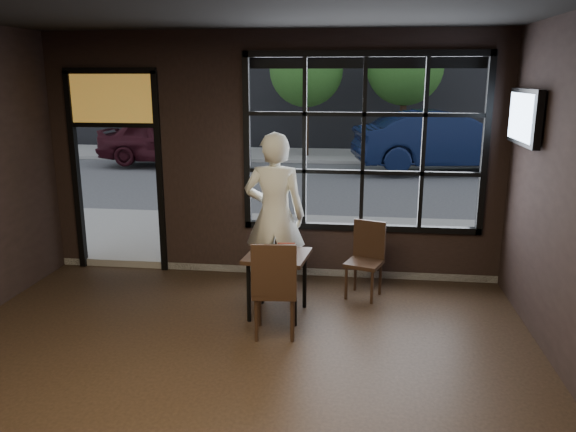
# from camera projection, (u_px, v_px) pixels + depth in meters

# --- Properties ---
(floor) EXTENTS (6.00, 7.00, 0.02)m
(floor) POSITION_uv_depth(u_px,v_px,m) (201.00, 429.00, 4.33)
(floor) COLOR black
(floor) RESTS_ON ground
(window_frame) EXTENTS (3.06, 0.12, 2.28)m
(window_frame) POSITION_uv_depth(u_px,v_px,m) (363.00, 144.00, 7.11)
(window_frame) COLOR black
(window_frame) RESTS_ON ground
(stained_transom) EXTENTS (1.20, 0.06, 0.70)m
(stained_transom) POSITION_uv_depth(u_px,v_px,m) (112.00, 98.00, 7.38)
(stained_transom) COLOR orange
(stained_transom) RESTS_ON ground
(street_asphalt) EXTENTS (60.00, 41.00, 0.04)m
(street_asphalt) POSITION_uv_depth(u_px,v_px,m) (335.00, 132.00, 27.43)
(street_asphalt) COLOR #545456
(street_asphalt) RESTS_ON ground
(cafe_table) EXTENTS (0.73, 0.73, 0.72)m
(cafe_table) POSITION_uv_depth(u_px,v_px,m) (277.00, 284.00, 6.30)
(cafe_table) COLOR black
(cafe_table) RESTS_ON floor
(chair_near) EXTENTS (0.49, 0.49, 1.04)m
(chair_near) POSITION_uv_depth(u_px,v_px,m) (275.00, 287.00, 5.78)
(chair_near) COLOR black
(chair_near) RESTS_ON floor
(chair_window) EXTENTS (0.51, 0.51, 0.92)m
(chair_window) POSITION_uv_depth(u_px,v_px,m) (364.00, 261.00, 6.78)
(chair_window) COLOR black
(chair_window) RESTS_ON floor
(man) EXTENTS (0.74, 0.49, 2.01)m
(man) POSITION_uv_depth(u_px,v_px,m) (275.00, 216.00, 6.74)
(man) COLOR silver
(man) RESTS_ON floor
(hotdog) EXTENTS (0.21, 0.10, 0.06)m
(hotdog) POSITION_uv_depth(u_px,v_px,m) (286.00, 246.00, 6.40)
(hotdog) COLOR tan
(hotdog) RESTS_ON cafe_table
(cup) EXTENTS (0.15, 0.15, 0.10)m
(cup) POSITION_uv_depth(u_px,v_px,m) (264.00, 253.00, 6.09)
(cup) COLOR silver
(cup) RESTS_ON cafe_table
(tv) EXTENTS (0.12, 1.04, 0.61)m
(tv) POSITION_uv_depth(u_px,v_px,m) (525.00, 117.00, 6.10)
(tv) COLOR black
(tv) RESTS_ON wall_right
(navy_car) EXTENTS (5.14, 2.59, 1.62)m
(navy_car) POSITION_uv_depth(u_px,v_px,m) (444.00, 140.00, 15.43)
(navy_car) COLOR black
(navy_car) RESTS_ON street_asphalt
(maroon_car) EXTENTS (4.14, 1.70, 1.40)m
(maroon_car) POSITION_uv_depth(u_px,v_px,m) (170.00, 140.00, 16.58)
(maroon_car) COLOR black
(maroon_car) RESTS_ON street_asphalt
(tree_left) EXTENTS (2.34, 2.34, 3.99)m
(tree_left) POSITION_uv_depth(u_px,v_px,m) (306.00, 70.00, 17.79)
(tree_left) COLOR #332114
(tree_left) RESTS_ON street_asphalt
(tree_right) EXTENTS (2.42, 2.42, 4.13)m
(tree_right) POSITION_uv_depth(u_px,v_px,m) (405.00, 67.00, 17.60)
(tree_right) COLOR #332114
(tree_right) RESTS_ON street_asphalt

